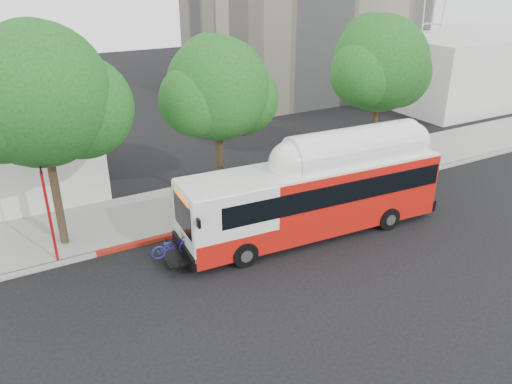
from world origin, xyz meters
TOP-DOWN VIEW (x-y plane):
  - ground at (0.00, 0.00)m, footprint 120.00×120.00m
  - sidewalk at (0.00, 6.50)m, footprint 60.00×5.00m
  - curb_strip at (0.00, 3.90)m, footprint 60.00×0.30m
  - red_curb_segment at (-3.00, 3.90)m, footprint 10.00×0.32m
  - street_tree_left at (-8.53, 5.56)m, footprint 6.67×5.80m
  - street_tree_mid at (-0.59, 6.06)m, footprint 5.75×5.00m
  - street_tree_right at (9.44, 5.86)m, footprint 6.21×5.40m
  - horizon_block at (30.00, 16.00)m, footprint 20.00×12.00m
  - transit_bus at (1.44, 1.03)m, footprint 13.37×3.44m
  - signal_pole at (-9.53, 4.11)m, footprint 0.13×0.42m

SIDE VIEW (x-z plane):
  - ground at x=0.00m, z-range 0.00..0.00m
  - sidewalk at x=0.00m, z-range 0.00..0.15m
  - curb_strip at x=0.00m, z-range 0.00..0.15m
  - red_curb_segment at x=-3.00m, z-range 0.00..0.16m
  - transit_bus at x=1.44m, z-range -0.13..3.79m
  - signal_pole at x=-9.53m, z-range 0.06..4.47m
  - horizon_block at x=30.00m, z-range 0.00..6.00m
  - street_tree_mid at x=-0.59m, z-range 1.60..10.22m
  - street_tree_right at x=9.44m, z-range 1.67..10.85m
  - street_tree_left at x=-8.53m, z-range 1.73..11.47m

